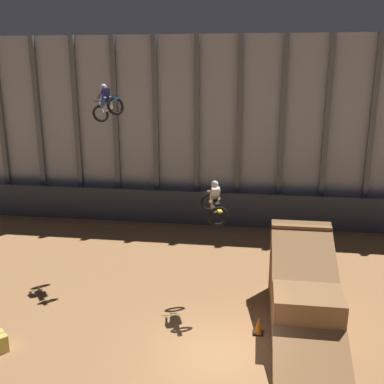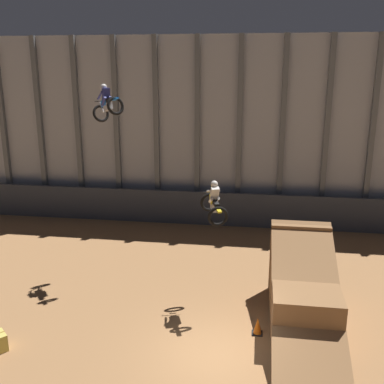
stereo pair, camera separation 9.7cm
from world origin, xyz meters
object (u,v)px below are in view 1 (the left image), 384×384
Objects in this scene: dirt_ramp at (303,290)px; rider_bike_right_air at (214,203)px; rider_bike_left_air at (107,104)px; traffic_cone_near_ramp at (258,326)px.

dirt_ramp is 3.45× the size of rider_bike_right_air.
rider_bike_left_air is (-7.89, 3.00, 6.19)m from dirt_ramp.
dirt_ramp reaches higher than traffic_cone_near_ramp.
traffic_cone_near_ramp is (1.71, -1.90, -3.66)m from rider_bike_right_air.
dirt_ramp is at bearing -28.18° from rider_bike_right_air.
rider_bike_left_air reaches higher than dirt_ramp.
dirt_ramp is 10.85× the size of traffic_cone_near_ramp.
traffic_cone_near_ramp is at bearing -139.13° from dirt_ramp.
rider_bike_left_air is 6.18m from rider_bike_right_air.
dirt_ramp is 10.47m from rider_bike_left_air.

